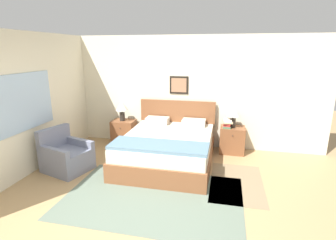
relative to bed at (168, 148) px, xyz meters
name	(u,v)px	position (x,y,z in m)	size (l,w,h in m)	color
ground_plane	(128,218)	(-0.13, -1.94, -0.32)	(16.00, 16.00, 0.00)	tan
wall_back	(173,92)	(-0.13, 1.16, 0.98)	(6.98, 0.09, 2.60)	beige
wall_left	(43,100)	(-2.45, -0.42, 0.98)	(0.08, 5.48, 2.60)	beige
area_rug_main	(153,197)	(0.07, -1.34, -0.32)	(2.79, 1.86, 0.01)	slate
area_rug_bedside	(237,182)	(1.38, -0.57, -0.32)	(0.90, 1.50, 0.01)	#897556
bed	(168,148)	(0.00, 0.00, 0.00)	(1.79, 2.19, 1.11)	brown
armchair	(66,156)	(-1.85, -0.75, -0.04)	(0.96, 0.90, 0.82)	gray
nightstand_near_window	(124,132)	(-1.30, 0.87, -0.02)	(0.54, 0.46, 0.60)	brown
nightstand_by_door	(232,140)	(1.30, 0.87, -0.02)	(0.54, 0.46, 0.60)	brown
table_lamp_near_window	(122,107)	(-1.32, 0.85, 0.61)	(0.29, 0.29, 0.48)	#2D2823
table_lamp_by_door	(233,113)	(1.29, 0.85, 0.61)	(0.29, 0.29, 0.48)	#2D2823
book_thick_bottom	(227,127)	(1.18, 0.82, 0.30)	(0.19, 0.28, 0.04)	#4C7551
book_hardcover_middle	(227,125)	(1.18, 0.82, 0.33)	(0.19, 0.25, 0.04)	#B7332D
book_novel_upper	(227,123)	(1.18, 0.82, 0.37)	(0.18, 0.26, 0.04)	#B7332D
book_slim_near_top	(228,122)	(1.18, 0.82, 0.41)	(0.23, 0.30, 0.03)	beige
book_paperback_top	(228,120)	(1.18, 0.82, 0.44)	(0.18, 0.26, 0.04)	silver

